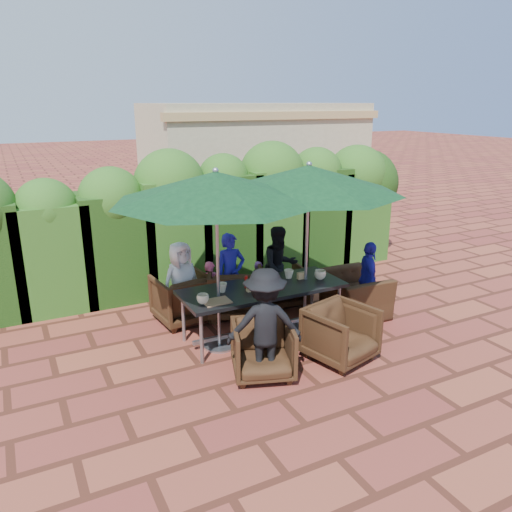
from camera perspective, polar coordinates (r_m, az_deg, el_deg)
name	(u,v)px	position (r m, az deg, el deg)	size (l,w,h in m)	color
ground	(257,331)	(7.43, 0.09, -8.60)	(80.00, 80.00, 0.00)	brown
dining_table	(263,292)	(7.04, 0.78, -4.11)	(2.33, 0.90, 0.75)	black
umbrella_left	(216,187)	(6.32, -4.61, 7.85)	(2.68, 2.68, 2.46)	gray
umbrella_right	(309,179)	(6.99, 6.04, 8.71)	(2.63, 2.63, 2.46)	gray
chair_far_left	(182,296)	(7.70, -8.41, -4.53)	(0.79, 0.74, 0.81)	black
chair_far_mid	(235,289)	(7.82, -2.36, -3.83)	(0.84, 0.78, 0.86)	black
chair_far_right	(282,283)	(8.28, 3.04, -3.16)	(0.70, 0.65, 0.72)	black
chair_near_left	(263,347)	(6.18, 0.80, -10.40)	(0.73, 0.68, 0.75)	black
chair_near_right	(341,331)	(6.62, 9.70, -8.46)	(0.77, 0.72, 0.79)	black
chair_end_right	(353,287)	(8.00, 11.05, -3.55)	(1.02, 0.66, 0.89)	black
adult_far_left	(181,282)	(7.61, -8.53, -3.01)	(0.62, 0.37, 1.26)	white
adult_far_mid	(231,274)	(7.83, -2.90, -2.08)	(0.47, 0.38, 1.31)	#221EA4
adult_far_right	(280,266)	(8.14, 2.72, -1.20)	(0.64, 0.39, 1.34)	black
adult_near_left	(265,324)	(5.99, 1.02, -7.82)	(0.90, 0.41, 1.40)	black
adult_end_right	(368,279)	(8.00, 12.69, -2.53)	(0.69, 0.35, 1.18)	#221EA4
child_left	(211,289)	(7.82, -5.19, -3.81)	(0.32, 0.26, 0.88)	#F0547C
child_right	(259,285)	(8.14, 0.33, -3.28)	(0.28, 0.23, 0.77)	#8A4699
pedestrian_a	(237,215)	(11.33, -2.24, 4.73)	(1.47, 0.53, 1.58)	#258A2A
pedestrian_b	(260,202)	(11.99, 0.49, 6.19)	(0.90, 0.55, 1.89)	#F0547C
pedestrian_c	(295,205)	(12.32, 4.52, 5.86)	(1.05, 0.48, 1.64)	gray
cup_a	(203,299)	(6.46, -6.10, -4.91)	(0.16, 0.16, 0.13)	beige
cup_b	(222,287)	(6.83, -3.90, -3.61)	(0.14, 0.14, 0.13)	beige
cup_c	(268,286)	(6.86, 1.39, -3.48)	(0.16, 0.16, 0.12)	beige
cup_d	(289,274)	(7.35, 3.76, -2.06)	(0.14, 0.14, 0.13)	beige
cup_e	(320,275)	(7.36, 7.34, -2.14)	(0.17, 0.17, 0.13)	beige
ketchup_bottle	(246,282)	(6.96, -1.14, -2.96)	(0.04, 0.04, 0.17)	#B20C0A
sauce_bottle	(255,279)	(7.08, -0.08, -2.63)	(0.04, 0.04, 0.17)	#4C230C
serving_tray	(217,302)	(6.51, -4.51, -5.21)	(0.35, 0.25, 0.02)	#9F734D
number_block_left	(251,288)	(6.85, -0.60, -3.63)	(0.12, 0.06, 0.10)	tan
number_block_right	(301,276)	(7.34, 5.20, -2.24)	(0.12, 0.06, 0.10)	tan
hedge_wall	(193,212)	(8.98, -7.23, 5.05)	(9.10, 1.60, 2.55)	black
building	(254,161)	(14.60, -0.20, 10.81)	(6.20, 3.08, 3.20)	#C0B58E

